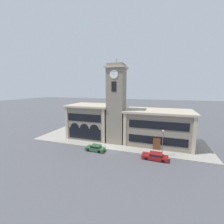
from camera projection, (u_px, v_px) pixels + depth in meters
ground_plane at (110, 150)px, 32.40m from camera, size 300.00×300.00×0.00m
sidewalk_kerb at (118, 140)px, 38.77m from camera, size 42.09×13.62×0.15m
clock_tower at (116, 104)px, 35.57m from camera, size 4.59×4.59×19.94m
town_hall_left_wing at (92, 121)px, 40.91m from camera, size 11.55×9.28×8.90m
town_hall_right_wing at (158, 127)px, 35.59m from camera, size 15.50×9.28×8.16m
parked_car_near at (95, 148)px, 31.85m from camera, size 4.19×1.88×1.32m
parked_car_mid at (155, 156)px, 28.03m from camera, size 4.83×2.05×1.31m
street_lamp at (163, 139)px, 28.77m from camera, size 0.36×0.36×5.22m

